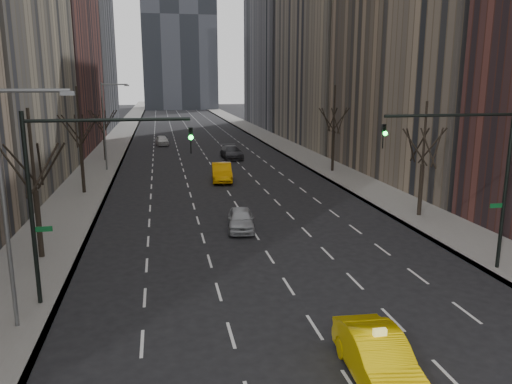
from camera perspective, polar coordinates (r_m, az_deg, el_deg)
sidewalk_left at (r=79.70m, az=-15.73°, el=5.46°), size 4.50×320.00×0.15m
sidewalk_right at (r=81.39m, az=1.80°, el=6.06°), size 4.50×320.00×0.15m
tree_lw_b at (r=28.20m, az=-23.89°, el=0.11°), size 3.36×3.50×7.82m
tree_lw_c at (r=43.68m, az=-19.39°, el=4.96°), size 3.36×3.50×8.74m
tree_lw_d at (r=61.49m, az=-17.00°, el=6.68°), size 3.36×3.50×7.36m
tree_rw_b at (r=35.95m, az=18.49°, el=3.02°), size 3.36×3.50×7.82m
tree_rw_c at (r=52.20m, az=8.85°, el=6.65°), size 3.36×3.50×8.74m
traffic_mast_left at (r=21.51m, az=-20.25°, el=1.64°), size 6.69×0.39×8.00m
traffic_mast_right at (r=25.79m, az=23.92°, el=3.04°), size 6.69×0.39×8.00m
streetlight_near at (r=19.94m, az=-26.07°, el=0.71°), size 2.83×0.22×9.00m
streetlight_far at (r=54.26m, az=-16.65°, el=8.17°), size 2.83×0.22×9.00m
taxi_sedan at (r=16.91m, az=13.80°, el=-17.96°), size 1.91×4.84×1.57m
silver_sedan_ahead at (r=31.77m, az=-1.74°, el=-3.12°), size 2.14×4.23×1.38m
far_taxi at (r=47.34m, az=-3.93°, el=2.27°), size 2.21×5.28×1.70m
far_suv_grey at (r=61.10m, az=-2.81°, el=4.56°), size 2.45×5.55×1.59m
far_car_white at (r=75.44m, az=-10.68°, el=5.83°), size 2.13×4.43×1.46m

